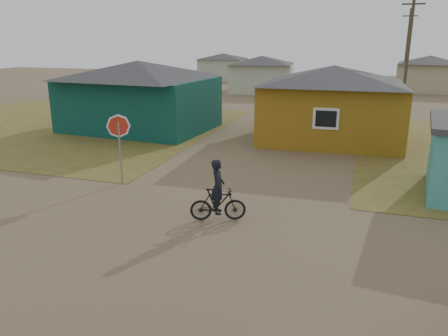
{
  "coord_description": "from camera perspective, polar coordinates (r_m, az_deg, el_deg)",
  "views": [
    {
      "loc": [
        4.2,
        -9.47,
        5.19
      ],
      "look_at": [
        0.14,
        3.0,
        1.3
      ],
      "focal_mm": 35.0,
      "sensor_mm": 36.0,
      "label": 1
    }
  ],
  "objects": [
    {
      "name": "ground",
      "position": [
        11.58,
        -5.34,
        -10.17
      ],
      "size": [
        120.0,
        120.0,
        0.0
      ],
      "primitive_type": "plane",
      "color": "brown"
    },
    {
      "name": "grass_nw",
      "position": [
        29.37,
        -20.71,
        5.28
      ],
      "size": [
        20.0,
        18.0,
        0.0
      ],
      "primitive_type": "cube",
      "color": "olive",
      "rests_on": "ground"
    },
    {
      "name": "house_teal",
      "position": [
        26.43,
        -10.97,
        9.41
      ],
      "size": [
        8.93,
        7.08,
        4.0
      ],
      "color": "#0A3931",
      "rests_on": "ground"
    },
    {
      "name": "house_yellow",
      "position": [
        23.74,
        13.92,
        8.33
      ],
      "size": [
        7.72,
        6.76,
        3.9
      ],
      "color": "#906616",
      "rests_on": "ground"
    },
    {
      "name": "house_pale_west",
      "position": [
        44.77,
        4.94,
        12.18
      ],
      "size": [
        7.04,
        6.15,
        3.6
      ],
      "color": "#B2BBA1",
      "rests_on": "ground"
    },
    {
      "name": "house_beige_east",
      "position": [
        49.92,
        25.18,
        11.16
      ],
      "size": [
        6.95,
        6.05,
        3.6
      ],
      "color": "tan",
      "rests_on": "ground"
    },
    {
      "name": "house_pale_north",
      "position": [
        58.48,
        -0.13,
        13.14
      ],
      "size": [
        6.28,
        5.81,
        3.4
      ],
      "color": "#B2BBA1",
      "rests_on": "ground"
    },
    {
      "name": "utility_pole_near",
      "position": [
        31.57,
        22.86,
        13.36
      ],
      "size": [
        1.4,
        0.2,
        8.0
      ],
      "color": "#493D2C",
      "rests_on": "ground"
    },
    {
      "name": "utility_pole_far",
      "position": [
        47.59,
        22.73,
        14.02
      ],
      "size": [
        1.4,
        0.2,
        8.0
      ],
      "color": "#493D2C",
      "rests_on": "ground"
    },
    {
      "name": "stop_sign",
      "position": [
        16.23,
        -13.56,
        4.4
      ],
      "size": [
        0.85,
        0.12,
        2.61
      ],
      "color": "gray",
      "rests_on": "ground"
    },
    {
      "name": "cyclist",
      "position": [
        12.85,
        -0.8,
        -4.01
      ],
      "size": [
        1.72,
        1.02,
        1.87
      ],
      "color": "black",
      "rests_on": "ground"
    }
  ]
}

